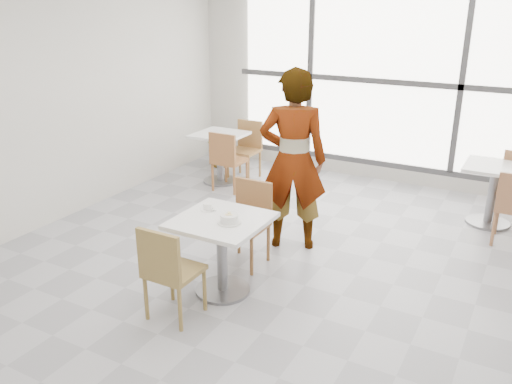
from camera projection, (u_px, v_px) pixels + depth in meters
The scene contains 15 objects.
floor at pixel (270, 276), 5.29m from camera, with size 7.00×7.00×0.00m, color #9E9EA5.
wall_back at pixel (382, 80), 7.65m from camera, with size 6.00×6.00×0.00m, color silver.
wall_left at pixel (43, 101), 6.14m from camera, with size 7.00×7.00×0.00m, color silver.
window at pixel (381, 81), 7.60m from camera, with size 4.60×0.07×2.52m.
main_table at pixel (222, 241), 4.85m from camera, with size 0.80×0.80×0.75m.
chair_near at pixel (168, 268), 4.42m from camera, with size 0.42×0.42×0.87m.
chair_far at pixel (249, 217), 5.45m from camera, with size 0.42×0.42×0.87m.
oatmeal_bowl at pixel (229, 219), 4.66m from camera, with size 0.21×0.21×0.10m.
coffee_cup at pixel (208, 207), 4.95m from camera, with size 0.16×0.13×0.07m.
person at pixel (293, 161), 5.64m from camera, with size 0.72×0.47×1.98m, color black.
bg_table_left at pixel (220, 151), 7.86m from camera, with size 0.70×0.70×0.75m.
bg_table_right at pixel (493, 186), 6.37m from camera, with size 0.70×0.70×0.75m.
bg_chair_left_near at pixel (227, 158), 7.47m from camera, with size 0.42×0.42×0.87m.
bg_chair_left_far at pixel (247, 145), 8.09m from camera, with size 0.42×0.42×0.87m.
plant_left at pixel (222, 147), 8.65m from camera, with size 0.59×0.51×0.65m, color #418B3B.
Camera 1 is at (2.13, -4.16, 2.63)m, focal length 37.05 mm.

